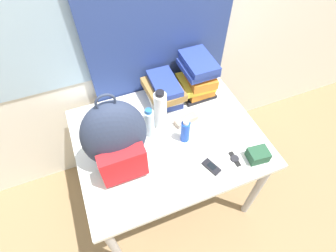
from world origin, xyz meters
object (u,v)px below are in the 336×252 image
object	(u,v)px
book_stack_left	(164,91)
water_bottle	(150,123)
backpack	(115,138)
sports_bottle	(160,110)
wristwatch	(235,159)
book_stack_center	(197,76)
camera_pouch	(258,155)
sunscreen_bottle	(185,131)
sunglasses_case	(186,120)
cell_phone	(212,167)

from	to	relation	value
book_stack_left	water_bottle	size ratio (longest dim) A/B	1.33
backpack	sports_bottle	world-z (taller)	backpack
water_bottle	sports_bottle	xyz separation A→B (m)	(0.08, 0.04, 0.04)
sports_bottle	wristwatch	world-z (taller)	sports_bottle
book_stack_center	camera_pouch	size ratio (longest dim) A/B	2.33
sunscreen_bottle	sunglasses_case	bearing A→B (deg)	62.86
sunglasses_case	wristwatch	xyz separation A→B (m)	(0.15, -0.36, -0.01)
sunglasses_case	camera_pouch	xyz separation A→B (m)	(0.27, -0.40, 0.02)
camera_pouch	water_bottle	bearing A→B (deg)	142.28
sunglasses_case	cell_phone	bearing A→B (deg)	-90.47
water_bottle	sunglasses_case	size ratio (longest dim) A/B	1.38
backpack	cell_phone	bearing A→B (deg)	-26.55
camera_pouch	wristwatch	distance (m)	0.13
cell_phone	water_bottle	bearing A→B (deg)	124.08
sports_bottle	sunscreen_bottle	world-z (taller)	sports_bottle
backpack	sports_bottle	size ratio (longest dim) A/B	1.81
sports_bottle	backpack	bearing A→B (deg)	-151.74
cell_phone	wristwatch	size ratio (longest dim) A/B	1.14
wristwatch	cell_phone	bearing A→B (deg)	179.57
backpack	book_stack_left	size ratio (longest dim) A/B	1.80
book_stack_center	sunglasses_case	bearing A→B (deg)	-128.25
wristwatch	backpack	bearing A→B (deg)	159.28
water_bottle	book_stack_center	bearing A→B (deg)	28.66
camera_pouch	sunscreen_bottle	bearing A→B (deg)	140.00
sunglasses_case	sports_bottle	bearing A→B (deg)	167.40
water_bottle	sports_bottle	size ratio (longest dim) A/B	0.75
sunglasses_case	camera_pouch	distance (m)	0.48
cell_phone	backpack	bearing A→B (deg)	153.45
book_stack_left	book_stack_center	size ratio (longest dim) A/B	1.03
book_stack_left	backpack	bearing A→B (deg)	-138.30
book_stack_left	wristwatch	xyz separation A→B (m)	(0.21, -0.58, -0.09)
book_stack_left	sunglasses_case	size ratio (longest dim) A/B	1.82
sunscreen_bottle	backpack	bearing A→B (deg)	-179.01
backpack	book_stack_center	size ratio (longest dim) A/B	1.85
wristwatch	book_stack_left	bearing A→B (deg)	109.56
water_bottle	cell_phone	size ratio (longest dim) A/B	1.87
book_stack_center	water_bottle	bearing A→B (deg)	-151.34
book_stack_center	wristwatch	size ratio (longest dim) A/B	2.75
book_stack_center	camera_pouch	xyz separation A→B (m)	(0.09, -0.62, -0.11)
sunscreen_bottle	wristwatch	bearing A→B (deg)	-48.55
sports_bottle	cell_phone	xyz separation A→B (m)	(0.15, -0.39, -0.13)
wristwatch	sunglasses_case	bearing A→B (deg)	112.31
book_stack_center	sunscreen_bottle	world-z (taller)	book_stack_center
backpack	water_bottle	world-z (taller)	backpack
sunglasses_case	sunscreen_bottle	bearing A→B (deg)	-117.14
book_stack_left	book_stack_center	distance (m)	0.24
book_stack_left	sports_bottle	size ratio (longest dim) A/B	1.00
camera_pouch	sports_bottle	bearing A→B (deg)	134.45
cell_phone	book_stack_left	bearing A→B (deg)	95.69
backpack	wristwatch	bearing A→B (deg)	-20.72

